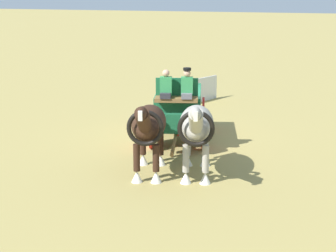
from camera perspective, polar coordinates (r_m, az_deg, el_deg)
name	(u,v)px	position (r m, az deg, el deg)	size (l,w,h in m)	color
ground_plane	(179,138)	(18.60, 1.15, -1.32)	(220.00, 220.00, 0.00)	#9E8C4C
show_wagon	(179,106)	(18.15, 1.14, 2.09)	(5.90, 2.71, 2.70)	#195B38
draft_horse_near	(196,127)	(14.52, 3.02, -0.08)	(3.10, 1.51, 2.27)	#9E998E
draft_horse_off	(148,126)	(14.60, -2.09, -0.02)	(3.10, 1.51, 2.26)	#331E14
sponsor_banner	(195,91)	(24.36, 2.91, 3.70)	(3.20, 0.06, 1.10)	silver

